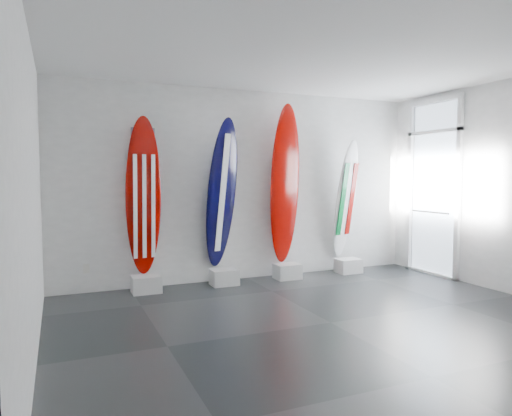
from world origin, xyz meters
name	(u,v)px	position (x,y,z in m)	size (l,w,h in m)	color
floor	(331,323)	(0.00, 0.00, 0.00)	(6.00, 6.00, 0.00)	black
ceiling	(334,51)	(0.00, 0.00, 3.00)	(6.00, 6.00, 0.00)	white
wall_back	(247,185)	(0.00, 2.50, 1.50)	(6.00, 6.00, 0.00)	silver
wall_left	(31,194)	(-3.00, 0.00, 1.50)	(5.00, 5.00, 0.00)	silver
display_block_usa	(146,284)	(-1.67, 2.18, 0.12)	(0.40, 0.30, 0.24)	silver
surfboard_usa	(144,196)	(-1.67, 2.28, 1.36)	(0.51, 0.08, 2.25)	#7D0300
display_block_navy	(224,277)	(-0.50, 2.18, 0.12)	(0.40, 0.30, 0.24)	silver
surfboard_navy	(222,194)	(-0.50, 2.28, 1.38)	(0.52, 0.08, 2.30)	black
display_block_swiss	(287,271)	(0.57, 2.18, 0.12)	(0.40, 0.30, 0.24)	silver
surfboard_swiss	(285,184)	(0.57, 2.28, 1.52)	(0.58, 0.08, 2.56)	#7D0300
display_block_italy	(348,266)	(1.74, 2.18, 0.12)	(0.40, 0.30, 0.24)	silver
surfboard_italy	(346,200)	(1.74, 2.28, 1.25)	(0.46, 0.08, 2.04)	white
wall_outlet	(86,269)	(-2.45, 2.48, 0.35)	(0.09, 0.02, 0.13)	silver
glass_door	(433,189)	(2.97, 1.55, 1.43)	(0.12, 1.16, 2.85)	white
balcony	(489,240)	(4.30, 1.55, 0.50)	(2.80, 2.20, 1.20)	slate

